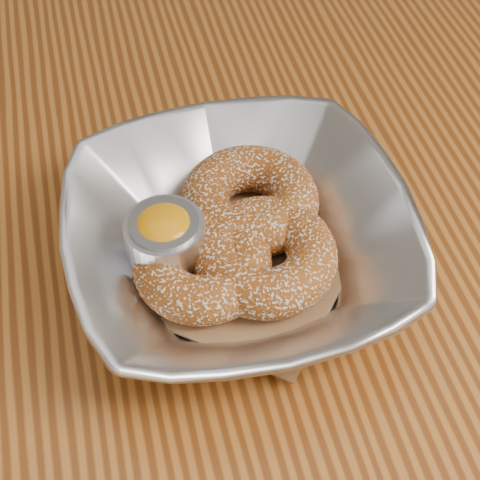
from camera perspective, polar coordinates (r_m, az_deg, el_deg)
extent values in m
cube|color=brown|center=(0.55, -0.88, -1.59)|extent=(1.20, 0.80, 0.04)
imported|color=silver|center=(0.50, 0.00, -0.11)|extent=(0.23, 0.23, 0.06)
cube|color=brown|center=(0.51, 0.00, -1.50)|extent=(0.20, 0.20, 0.00)
torus|color=#8F4313|center=(0.52, 0.77, 3.10)|extent=(0.10, 0.10, 0.03)
torus|color=#8F4313|center=(0.49, 1.97, -1.24)|extent=(0.10, 0.10, 0.03)
torus|color=#8F4313|center=(0.49, -2.95, -1.83)|extent=(0.10, 0.10, 0.03)
cylinder|color=silver|center=(0.49, -5.73, -0.47)|extent=(0.05, 0.05, 0.04)
cylinder|color=gray|center=(0.49, -5.77, -0.18)|extent=(0.05, 0.05, 0.04)
ellipsoid|color=#FF9607|center=(0.48, -5.89, 0.83)|extent=(0.04, 0.04, 0.03)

